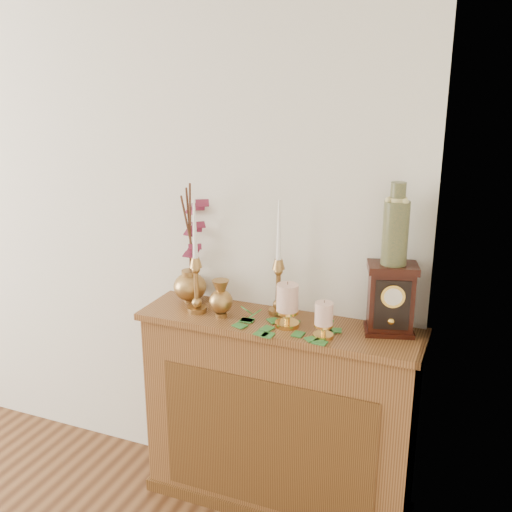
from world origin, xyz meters
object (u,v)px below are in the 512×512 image
at_px(mantel_clock, 391,300).
at_px(ceramic_vase, 396,228).
at_px(ginger_jar, 194,247).
at_px(bud_vase, 221,299).
at_px(candlestick_left, 196,276).
at_px(candlestick_center, 278,278).

xyz_separation_m(mantel_clock, ceramic_vase, (-0.00, 0.00, 0.30)).
bearing_deg(ginger_jar, ceramic_vase, -2.48).
bearing_deg(bud_vase, ginger_jar, 143.25).
height_order(ginger_jar, ceramic_vase, ceramic_vase).
xyz_separation_m(candlestick_left, ceramic_vase, (0.83, 0.10, 0.27)).
bearing_deg(candlestick_center, ginger_jar, 176.23).
bearing_deg(mantel_clock, candlestick_left, 170.75).
bearing_deg(ginger_jar, bud_vase, -36.75).
bearing_deg(ceramic_vase, mantel_clock, -73.89).
distance_m(candlestick_left, bud_vase, 0.15).
bearing_deg(bud_vase, mantel_clock, 8.84).
bearing_deg(ceramic_vase, candlestick_left, -172.96).
xyz_separation_m(bud_vase, mantel_clock, (0.71, 0.11, 0.06)).
distance_m(ginger_jar, mantel_clock, 0.92).
bearing_deg(candlestick_center, bud_vase, -150.44).
xyz_separation_m(candlestick_center, ginger_jar, (-0.42, 0.03, 0.09)).
relative_size(ginger_jar, ceramic_vase, 1.73).
relative_size(candlestick_center, ceramic_vase, 1.57).
bearing_deg(candlestick_left, mantel_clock, 6.86).
bearing_deg(candlestick_center, mantel_clock, -1.66).
xyz_separation_m(ginger_jar, mantel_clock, (0.91, -0.04, -0.11)).
height_order(candlestick_center, mantel_clock, candlestick_center).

